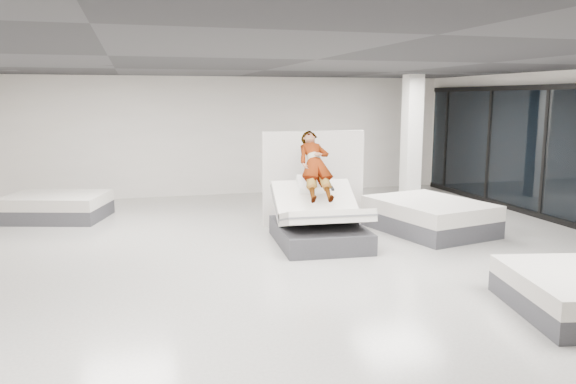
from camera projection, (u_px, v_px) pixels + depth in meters
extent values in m
plane|color=beige|center=(315.00, 265.00, 8.96)|extent=(14.00, 14.00, 0.00)
plane|color=black|center=(317.00, 60.00, 8.43)|extent=(14.00, 14.00, 0.00)
cube|color=white|center=(236.00, 136.00, 15.35)|extent=(12.00, 0.04, 3.20)
cube|color=#3B3B40|center=(319.00, 234.00, 10.22)|extent=(1.65, 2.12, 0.35)
cube|color=white|center=(314.00, 202.00, 10.49)|extent=(1.58, 1.07, 0.72)
cube|color=slate|center=(314.00, 202.00, 10.49)|extent=(1.59, 0.99, 0.57)
cube|color=white|center=(326.00, 218.00, 9.71)|extent=(1.58, 1.13, 0.46)
cube|color=slate|center=(326.00, 218.00, 9.71)|extent=(1.60, 1.11, 0.28)
cube|color=silver|center=(312.00, 184.00, 10.59)|extent=(0.58, 0.45, 0.33)
imported|color=slate|center=(315.00, 175.00, 10.34)|extent=(0.71, 1.45, 1.50)
cube|color=black|center=(332.00, 188.00, 10.08)|extent=(0.06, 0.14, 0.08)
cube|color=silver|center=(314.00, 178.00, 11.70)|extent=(2.16, 0.19, 1.96)
cube|color=#3B3B40|center=(429.00, 223.00, 11.17)|extent=(2.16, 2.59, 0.34)
cube|color=white|center=(430.00, 208.00, 11.11)|extent=(2.16, 2.59, 0.28)
cube|color=#3B3B40|center=(573.00, 303.00, 6.92)|extent=(1.72, 2.07, 0.27)
cube|color=white|center=(575.00, 283.00, 6.88)|extent=(1.72, 2.07, 0.23)
cube|color=#3B3B40|center=(58.00, 212.00, 12.30)|extent=(2.37, 2.03, 0.30)
cube|color=white|center=(57.00, 200.00, 12.26)|extent=(2.37, 2.03, 0.25)
cube|color=white|center=(411.00, 140.00, 14.02)|extent=(0.40, 0.40, 3.20)
cube|color=black|center=(545.00, 153.00, 12.17)|extent=(0.09, 0.08, 2.80)
cube|color=black|center=(489.00, 146.00, 14.07)|extent=(0.09, 0.08, 2.80)
cube|color=black|center=(447.00, 140.00, 15.97)|extent=(0.09, 0.08, 2.80)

